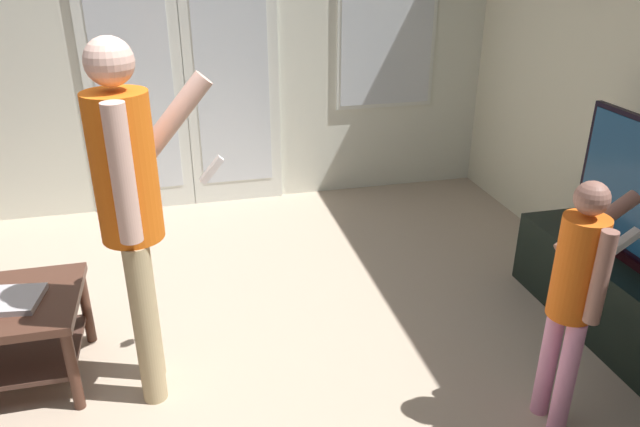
% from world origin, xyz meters
% --- Properties ---
extents(ground_plane, '(5.52, 4.85, 0.02)m').
position_xyz_m(ground_plane, '(0.00, 0.00, -0.01)').
color(ground_plane, '#BAA48D').
extents(wall_back_with_doors, '(5.52, 0.09, 2.77)m').
position_xyz_m(wall_back_with_doors, '(0.08, 2.39, 1.34)').
color(wall_back_with_doors, silver).
rests_on(wall_back_with_doors, ground_plane).
extents(tv_stand, '(0.44, 1.52, 0.43)m').
position_xyz_m(tv_stand, '(2.41, -0.04, 0.22)').
color(tv_stand, black).
rests_on(tv_stand, ground_plane).
extents(person_adult, '(0.54, 0.45, 1.61)m').
position_xyz_m(person_adult, '(0.03, 0.19, 0.96)').
color(person_adult, tan).
rests_on(person_adult, ground_plane).
extents(person_child, '(0.48, 0.32, 1.12)m').
position_xyz_m(person_child, '(1.71, -0.44, 0.68)').
color(person_child, pink).
rests_on(person_child, ground_plane).
extents(laptop_closed, '(0.37, 0.28, 0.03)m').
position_xyz_m(laptop_closed, '(-0.61, 0.36, 0.46)').
color(laptop_closed, '#B9B2B7').
rests_on(laptop_closed, coffee_table).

